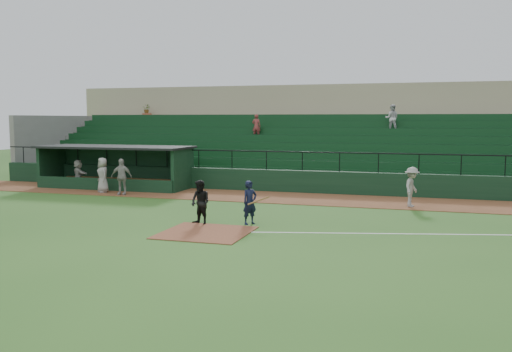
# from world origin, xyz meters

# --- Properties ---
(ground) EXTENTS (90.00, 90.00, 0.00)m
(ground) POSITION_xyz_m (0.00, 0.00, 0.00)
(ground) COLOR #2B581C
(ground) RESTS_ON ground
(warning_track) EXTENTS (40.00, 4.00, 0.03)m
(warning_track) POSITION_xyz_m (0.00, 8.00, 0.01)
(warning_track) COLOR brown
(warning_track) RESTS_ON ground
(home_plate_dirt) EXTENTS (3.00, 3.00, 0.03)m
(home_plate_dirt) POSITION_xyz_m (0.00, -1.00, 0.01)
(home_plate_dirt) COLOR brown
(home_plate_dirt) RESTS_ON ground
(foul_line) EXTENTS (17.49, 4.44, 0.01)m
(foul_line) POSITION_xyz_m (8.00, 1.20, 0.01)
(foul_line) COLOR white
(foul_line) RESTS_ON ground
(stadium_structure) EXTENTS (38.00, 13.08, 6.40)m
(stadium_structure) POSITION_xyz_m (-0.00, 16.46, 2.30)
(stadium_structure) COLOR black
(stadium_structure) RESTS_ON ground
(dugout) EXTENTS (8.90, 3.20, 2.42)m
(dugout) POSITION_xyz_m (-9.75, 9.56, 1.33)
(dugout) COLOR black
(dugout) RESTS_ON ground
(batter_at_plate) EXTENTS (1.14, 0.73, 1.66)m
(batter_at_plate) POSITION_xyz_m (1.00, 0.96, 0.83)
(batter_at_plate) COLOR black
(batter_at_plate) RESTS_ON ground
(umpire) EXTENTS (1.00, 0.90, 1.67)m
(umpire) POSITION_xyz_m (-0.78, 0.40, 0.84)
(umpire) COLOR black
(umpire) RESTS_ON ground
(runner) EXTENTS (0.92, 1.28, 1.80)m
(runner) POSITION_xyz_m (6.75, 6.86, 0.93)
(runner) COLOR #9A9590
(runner) RESTS_ON warning_track
(dugout_player_a) EXTENTS (1.17, 0.67, 1.88)m
(dugout_player_a) POSITION_xyz_m (-7.81, 6.53, 0.97)
(dugout_player_a) COLOR #A19B97
(dugout_player_a) RESTS_ON warning_track
(dugout_player_b) EXTENTS (1.08, 1.05, 1.87)m
(dugout_player_b) POSITION_xyz_m (-9.24, 7.04, 0.96)
(dugout_player_b) COLOR #99948F
(dugout_player_b) RESTS_ON warning_track
(dugout_player_c) EXTENTS (1.52, 1.24, 1.63)m
(dugout_player_c) POSITION_xyz_m (-11.61, 8.22, 0.84)
(dugout_player_c) COLOR #A6A19B
(dugout_player_c) RESTS_ON warning_track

